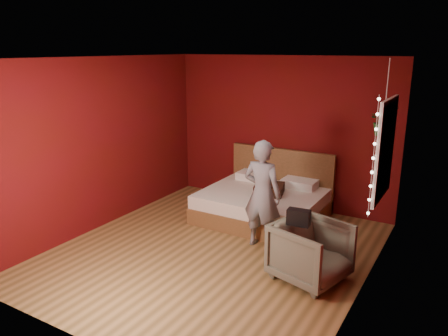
# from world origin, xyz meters

# --- Properties ---
(floor) EXTENTS (4.50, 4.50, 0.00)m
(floor) POSITION_xyz_m (0.00, 0.00, 0.00)
(floor) COLOR olive
(floor) RESTS_ON ground
(room_walls) EXTENTS (4.04, 4.54, 2.62)m
(room_walls) POSITION_xyz_m (0.00, 0.00, 1.68)
(room_walls) COLOR #58090E
(room_walls) RESTS_ON ground
(window) EXTENTS (0.05, 0.97, 1.27)m
(window) POSITION_xyz_m (1.97, 0.90, 1.50)
(window) COLOR white
(window) RESTS_ON room_walls
(fairy_lights) EXTENTS (0.04, 0.04, 1.45)m
(fairy_lights) POSITION_xyz_m (1.94, 0.37, 1.50)
(fairy_lights) COLOR silver
(fairy_lights) RESTS_ON room_walls
(bed) EXTENTS (1.88, 1.60, 1.03)m
(bed) POSITION_xyz_m (0.07, 1.49, 0.27)
(bed) COLOR brown
(bed) RESTS_ON ground
(person) EXTENTS (0.57, 0.39, 1.54)m
(person) POSITION_xyz_m (0.49, 0.50, 0.77)
(person) COLOR slate
(person) RESTS_ON ground
(armchair) EXTENTS (0.98, 0.96, 0.73)m
(armchair) POSITION_xyz_m (1.40, -0.04, 0.36)
(armchair) COLOR #5D5C49
(armchair) RESTS_ON ground
(handbag) EXTENTS (0.27, 0.15, 0.19)m
(handbag) POSITION_xyz_m (1.27, -0.16, 0.82)
(handbag) COLOR black
(handbag) RESTS_ON armchair
(throw_pillow) EXTENTS (0.54, 0.54, 0.16)m
(throw_pillow) POSITION_xyz_m (0.20, 1.38, 0.55)
(throw_pillow) COLOR black
(throw_pillow) RESTS_ON bed
(hanging_plant) EXTENTS (0.44, 0.42, 0.97)m
(hanging_plant) POSITION_xyz_m (1.88, 1.12, 1.82)
(hanging_plant) COLOR silver
(hanging_plant) RESTS_ON room_walls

